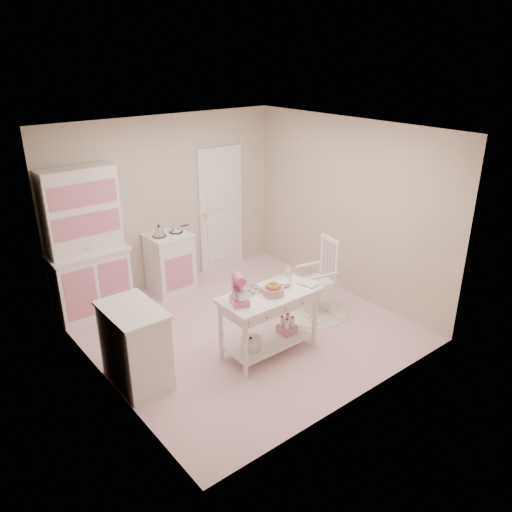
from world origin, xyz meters
The scene contains 14 objects.
room_shell centered at (0.00, 0.00, 1.65)m, with size 3.84×3.84×2.62m.
door centered at (0.95, 1.87, 1.02)m, with size 0.82×0.05×2.04m, color white.
hutch centered at (-1.39, 1.66, 1.04)m, with size 1.06×0.50×2.08m, color white.
stove centered at (-0.19, 1.61, 0.46)m, with size 0.62×0.57×0.92m, color white.
base_cabinet centered at (-1.63, -0.17, 0.46)m, with size 0.54×0.84×0.92m, color white.
lace_rug centered at (1.03, -0.28, 0.01)m, with size 0.92×0.92×0.01m, color white.
rocking_chair centered at (1.03, -0.28, 0.55)m, with size 0.48×0.72×1.10m, color white.
work_table centered at (-0.11, -0.63, 0.40)m, with size 1.20×0.60×0.80m, color white.
stand_mixer centered at (-0.53, -0.61, 0.97)m, with size 0.20×0.28×0.34m, color #E15F8B.
cookie_tray centered at (-0.26, -0.45, 0.81)m, with size 0.34×0.24×0.02m, color silver.
bread_basket centered at (-0.09, -0.68, 0.85)m, with size 0.25×0.25×0.09m, color #CE7693.
mixing_bowl centered at (0.15, -0.55, 0.84)m, with size 0.24×0.24×0.08m, color silver.
metal_pitcher centered at (0.33, -0.47, 0.89)m, with size 0.10×0.10×0.17m, color silver.
recipe_book centered at (0.34, -0.75, 0.81)m, with size 0.17×0.24×0.02m, color silver.
Camera 1 is at (-3.51, -4.62, 3.46)m, focal length 35.00 mm.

